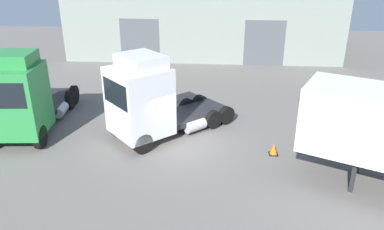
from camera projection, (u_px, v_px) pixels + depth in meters
ground_plane at (186, 143)px, 17.91m from camera, size 60.00×60.00×0.00m
warehouse_building at (204, 20)px, 32.89m from camera, size 23.26×7.81×5.98m
tractor_unit_white at (148, 100)px, 17.57m from camera, size 6.26×6.07×4.20m
tractor_unit_green at (21, 98)px, 17.70m from camera, size 3.10×7.04×4.32m
gravel_pile at (334, 91)px, 22.37m from camera, size 3.97×3.97×1.57m
traffic_cone at (274, 149)px, 16.75m from camera, size 0.40×0.40×0.55m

